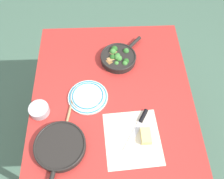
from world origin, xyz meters
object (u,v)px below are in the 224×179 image
(skillet_broccoli, at_px, (118,57))
(wooden_spoon, at_px, (67,122))
(prep_bowl_steel, at_px, (39,110))
(dinner_plate_stack, at_px, (88,96))
(skillet_eggs, at_px, (60,147))
(grater_knife, at_px, (139,124))
(cheese_block, at_px, (146,136))

(skillet_broccoli, relative_size, wooden_spoon, 0.75)
(wooden_spoon, xyz_separation_m, prep_bowl_steel, (0.07, 0.16, 0.02))
(skillet_broccoli, relative_size, dinner_plate_stack, 1.25)
(skillet_eggs, distance_m, grater_knife, 0.45)
(cheese_block, xyz_separation_m, dinner_plate_stack, (0.27, 0.32, -0.01))
(grater_knife, relative_size, dinner_plate_stack, 1.05)
(skillet_broccoli, bearing_deg, prep_bowl_steel, 170.20)
(skillet_broccoli, distance_m, prep_bowl_steel, 0.61)
(skillet_eggs, distance_m, prep_bowl_steel, 0.26)
(dinner_plate_stack, bearing_deg, prep_bowl_steel, 107.17)
(skillet_broccoli, height_order, cheese_block, skillet_broccoli)
(cheese_block, height_order, dinner_plate_stack, cheese_block)
(grater_knife, bearing_deg, dinner_plate_stack, -92.96)
(dinner_plate_stack, xyz_separation_m, prep_bowl_steel, (-0.09, 0.28, 0.01))
(skillet_broccoli, relative_size, cheese_block, 3.32)
(wooden_spoon, height_order, cheese_block, cheese_block)
(skillet_eggs, relative_size, cheese_block, 4.58)
(grater_knife, distance_m, prep_bowl_steel, 0.58)
(skillet_broccoli, bearing_deg, cheese_block, -125.43)
(skillet_eggs, relative_size, grater_knife, 1.64)
(wooden_spoon, height_order, grater_knife, grater_knife)
(wooden_spoon, relative_size, prep_bowl_steel, 3.49)
(skillet_broccoli, height_order, prep_bowl_steel, skillet_broccoli)
(skillet_broccoli, bearing_deg, grater_knife, -126.57)
(skillet_broccoli, distance_m, dinner_plate_stack, 0.35)
(skillet_eggs, relative_size, dinner_plate_stack, 1.72)
(skillet_broccoli, xyz_separation_m, dinner_plate_stack, (-0.29, 0.20, -0.02))
(grater_knife, height_order, cheese_block, cheese_block)
(skillet_broccoli, height_order, wooden_spoon, skillet_broccoli)
(dinner_plate_stack, bearing_deg, skillet_eggs, 155.41)
(skillet_broccoli, height_order, dinner_plate_stack, skillet_broccoli)
(grater_knife, height_order, dinner_plate_stack, dinner_plate_stack)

